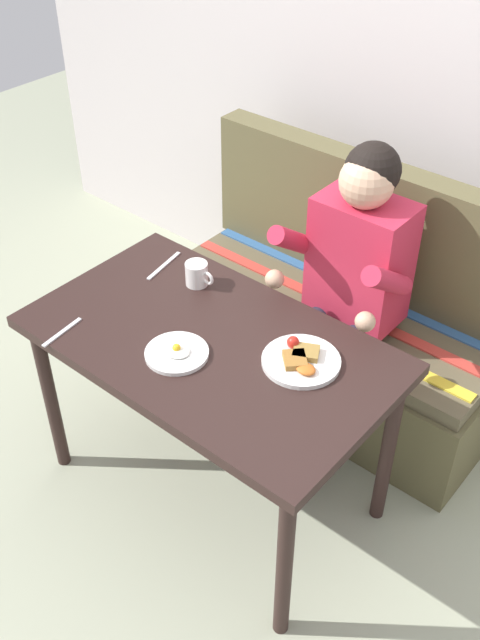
{
  "coord_description": "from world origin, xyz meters",
  "views": [
    {
      "loc": [
        1.23,
        -1.32,
        2.24
      ],
      "look_at": [
        0.0,
        0.15,
        0.72
      ],
      "focal_mm": 41.05,
      "sensor_mm": 36.0,
      "label": 1
    }
  ],
  "objects_px": {
    "knife": "(164,266)",
    "couch": "(335,323)",
    "person": "(349,273)",
    "fork": "(62,332)",
    "table": "(211,359)",
    "plate_breakfast": "(301,360)",
    "plate_eggs": "(177,353)",
    "coffee_mug": "(197,273)"
  },
  "relations": [
    {
      "from": "person",
      "to": "fork",
      "type": "height_order",
      "value": "person"
    },
    {
      "from": "table",
      "to": "knife",
      "type": "height_order",
      "value": "knife"
    },
    {
      "from": "person",
      "to": "knife",
      "type": "xyz_separation_m",
      "value": [
        -0.55,
        -0.39,
        -0.01
      ]
    },
    {
      "from": "person",
      "to": "plate_breakfast",
      "type": "distance_m",
      "value": 0.51
    },
    {
      "from": "table",
      "to": "coffee_mug",
      "type": "xyz_separation_m",
      "value": [
        -0.24,
        0.2,
        0.13
      ]
    },
    {
      "from": "coffee_mug",
      "to": "knife",
      "type": "bearing_deg",
      "value": 178.87
    },
    {
      "from": "plate_eggs",
      "to": "knife",
      "type": "xyz_separation_m",
      "value": [
        -0.38,
        0.33,
        -0.01
      ]
    },
    {
      "from": "plate_breakfast",
      "to": "couch",
      "type": "bearing_deg",
      "value": 113.44
    },
    {
      "from": "person",
      "to": "fork",
      "type": "xyz_separation_m",
      "value": [
        -0.53,
        -0.87,
        -0.01
      ]
    },
    {
      "from": "plate_breakfast",
      "to": "knife",
      "type": "relative_size",
      "value": 1.23
    },
    {
      "from": "table",
      "to": "couch",
      "type": "distance_m",
      "value": 0.83
    },
    {
      "from": "plate_breakfast",
      "to": "person",
      "type": "bearing_deg",
      "value": 106.73
    },
    {
      "from": "knife",
      "to": "couch",
      "type": "bearing_deg",
      "value": 43.39
    },
    {
      "from": "couch",
      "to": "coffee_mug",
      "type": "distance_m",
      "value": 0.76
    },
    {
      "from": "table",
      "to": "plate_eggs",
      "type": "height_order",
      "value": "plate_eggs"
    },
    {
      "from": "couch",
      "to": "table",
      "type": "bearing_deg",
      "value": -90.0
    },
    {
      "from": "table",
      "to": "plate_breakfast",
      "type": "distance_m",
      "value": 0.32
    },
    {
      "from": "couch",
      "to": "fork",
      "type": "relative_size",
      "value": 8.47
    },
    {
      "from": "table",
      "to": "plate_eggs",
      "type": "bearing_deg",
      "value": -103.77
    },
    {
      "from": "couch",
      "to": "knife",
      "type": "bearing_deg",
      "value": -126.2
    },
    {
      "from": "plate_breakfast",
      "to": "knife",
      "type": "xyz_separation_m",
      "value": [
        -0.7,
        0.11,
        -0.01
      ]
    },
    {
      "from": "couch",
      "to": "fork",
      "type": "bearing_deg",
      "value": -110.5
    },
    {
      "from": "person",
      "to": "table",
      "type": "bearing_deg",
      "value": -103.47
    },
    {
      "from": "plate_breakfast",
      "to": "coffee_mug",
      "type": "relative_size",
      "value": 2.08
    },
    {
      "from": "plate_breakfast",
      "to": "coffee_mug",
      "type": "bearing_deg",
      "value": 168.89
    },
    {
      "from": "person",
      "to": "fork",
      "type": "bearing_deg",
      "value": -121.42
    },
    {
      "from": "fork",
      "to": "knife",
      "type": "xyz_separation_m",
      "value": [
        -0.02,
        0.49,
        0.0
      ]
    },
    {
      "from": "person",
      "to": "plate_breakfast",
      "type": "bearing_deg",
      "value": -73.27
    },
    {
      "from": "plate_eggs",
      "to": "fork",
      "type": "distance_m",
      "value": 0.4
    },
    {
      "from": "table",
      "to": "coffee_mug",
      "type": "relative_size",
      "value": 10.17
    },
    {
      "from": "person",
      "to": "coffee_mug",
      "type": "height_order",
      "value": "person"
    },
    {
      "from": "couch",
      "to": "plate_eggs",
      "type": "bearing_deg",
      "value": -91.93
    },
    {
      "from": "person",
      "to": "plate_eggs",
      "type": "height_order",
      "value": "person"
    },
    {
      "from": "table",
      "to": "fork",
      "type": "relative_size",
      "value": 7.06
    },
    {
      "from": "coffee_mug",
      "to": "table",
      "type": "bearing_deg",
      "value": -40.05
    },
    {
      "from": "plate_eggs",
      "to": "fork",
      "type": "height_order",
      "value": "plate_eggs"
    },
    {
      "from": "plate_breakfast",
      "to": "plate_eggs",
      "type": "xyz_separation_m",
      "value": [
        -0.32,
        -0.22,
        -0.0
      ]
    },
    {
      "from": "couch",
      "to": "fork",
      "type": "distance_m",
      "value": 1.19
    },
    {
      "from": "person",
      "to": "coffee_mug",
      "type": "bearing_deg",
      "value": -134.39
    },
    {
      "from": "table",
      "to": "plate_breakfast",
      "type": "xyz_separation_m",
      "value": [
        0.29,
        0.1,
        0.1
      ]
    },
    {
      "from": "plate_eggs",
      "to": "fork",
      "type": "relative_size",
      "value": 1.19
    },
    {
      "from": "table",
      "to": "couch",
      "type": "height_order",
      "value": "couch"
    }
  ]
}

